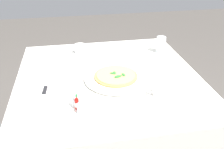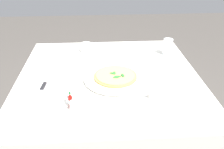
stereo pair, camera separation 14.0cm
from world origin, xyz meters
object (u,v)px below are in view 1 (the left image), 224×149
coffee_cup_center_back (160,90)px  salt_shaker (80,108)px  pepper_shaker (75,101)px  pizza_plate (116,78)px  napkin_folded (44,98)px  dinner_knife (43,96)px  water_glass_far_left (161,45)px  coffee_cup_left_edge (80,49)px  hot_sauce_bottle (77,103)px  pizza (116,76)px

coffee_cup_center_back → salt_shaker: 0.42m
pepper_shaker → pizza_plate: bearing=131.0°
pizza_plate → napkin_folded: size_ratio=1.50×
dinner_knife → water_glass_far_left: bearing=126.2°
coffee_cup_left_edge → napkin_folded: bearing=-22.0°
hot_sauce_bottle → napkin_folded: bearing=-123.4°
water_glass_far_left → hot_sauce_bottle: water_glass_far_left is taller
pizza_plate → water_glass_far_left: 0.51m
pizza_plate → pepper_shaker: bearing=-49.0°
hot_sauce_bottle → coffee_cup_left_edge: bearing=175.0°
coffee_cup_left_edge → hot_sauce_bottle: bearing=-5.0°
hot_sauce_bottle → salt_shaker: hot_sauce_bottle is taller
pizza_plate → dinner_knife: size_ratio=1.83×
salt_shaker → pizza_plate: bearing=140.2°
water_glass_far_left → dinner_knife: (0.46, -0.78, -0.03)m
pepper_shaker → coffee_cup_left_edge: bearing=173.8°
pizza_plate → coffee_cup_center_back: bearing=44.1°
pizza → water_glass_far_left: bearing=130.3°
hot_sauce_bottle → dinner_knife: bearing=-122.7°
coffee_cup_left_edge → hot_sauce_bottle: hot_sauce_bottle is taller
pizza_plate → napkin_folded: 0.41m
coffee_cup_left_edge → salt_shaker: coffee_cup_left_edge is taller
pizza_plate → coffee_cup_center_back: (0.20, 0.19, 0.02)m
coffee_cup_left_edge → pepper_shaker: 0.62m
dinner_knife → pepper_shaker: (0.08, 0.15, 0.00)m
pizza_plate → coffee_cup_left_edge: (-0.40, -0.18, 0.02)m
pizza_plate → water_glass_far_left: water_glass_far_left is taller
pizza_plate → salt_shaker: salt_shaker is taller
pizza → coffee_cup_left_edge: 0.44m
coffee_cup_center_back → pepper_shaker: coffee_cup_center_back is taller
coffee_cup_center_back → napkin_folded: (-0.06, -0.58, -0.02)m
coffee_cup_center_back → hot_sauce_bottle: size_ratio=1.60×
pizza → coffee_cup_left_edge: size_ratio=1.89×
hot_sauce_bottle → pizza: bearing=135.7°
water_glass_far_left → pizza: bearing=-49.7°
pizza → hot_sauce_bottle: bearing=-44.3°
pizza_plate → napkin_folded: napkin_folded is taller
pizza_plate → dinner_knife: (0.14, -0.39, 0.01)m
water_glass_far_left → salt_shaker: bearing=-45.7°
coffee_cup_center_back → salt_shaker: size_ratio=2.36×
water_glass_far_left → salt_shaker: water_glass_far_left is taller
coffee_cup_left_edge → pizza_plate: bearing=23.6°
napkin_folded → water_glass_far_left: bearing=130.2°
dinner_knife → salt_shaker: 0.22m
dinner_knife → hot_sauce_bottle: hot_sauce_bottle is taller
pizza_plate → pepper_shaker: 0.32m
coffee_cup_center_back → napkin_folded: bearing=-96.2°
napkin_folded → pepper_shaker: bearing=72.3°
pizza → napkin_folded: 0.42m
dinner_knife → hot_sauce_bottle: (0.10, 0.16, 0.01)m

